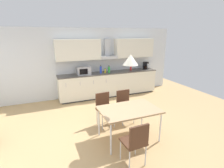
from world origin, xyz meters
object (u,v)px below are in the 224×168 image
Objects in this scene: microwave at (84,71)px; bottle_yellow at (105,71)px; bottle_green at (109,70)px; pendant_lamp at (131,60)px; bottle_blue at (101,70)px; chair_near_left at (136,140)px; bottle_red at (131,68)px; dining_table at (129,111)px; chair_far_left at (104,106)px; coffee_maker at (145,65)px; chair_far_right at (124,103)px.

microwave is 0.81m from bottle_yellow.
pendant_lamp is at bearing -102.48° from bottle_green.
chair_near_left is at bearing -99.26° from bottle_blue.
bottle_red is 3.37m from dining_table.
chair_far_left is 1.57m from pendant_lamp.
coffee_maker is 0.69m from bottle_red.
microwave is 1.76× the size of bottle_green.
microwave reaches higher than chair_far_right.
bottle_blue is 0.17m from bottle_yellow.
chair_far_left is 1.00× the size of chair_far_right.
chair_far_left is (0.02, -2.11, -0.54)m from microwave.
chair_near_left is at bearing -109.44° from chair_far_right.
chair_far_right is at bearing 70.56° from chair_near_left.
pendant_lamp reaches higher than bottle_yellow.
coffee_maker is at bearing 52.21° from pendant_lamp.
bottle_green is 0.21× the size of dining_table.
microwave is 2.97m from dining_table.
bottle_green is 2.97m from dining_table.
bottle_red reaches higher than chair_far_left.
chair_far_left is 0.59m from chair_far_right.
bottle_yellow is at bearing -176.84° from bottle_red.
dining_table is 1.50× the size of chair_far_left.
chair_far_left is at bearing -110.79° from bottle_yellow.
bottle_blue is at bearing 83.74° from pendant_lamp.
coffee_maker is 3.82m from pendant_lamp.
chair_far_right is (-0.03, -2.08, -0.53)m from bottle_blue.
coffee_maker is (2.61, 0.03, 0.01)m from microwave.
bottle_red is at bearing 1.55° from bottle_blue.
coffee_maker reaches higher than chair_near_left.
pendant_lamp is at bearing -109.51° from chair_far_right.
chair_far_right is (0.58, 1.64, 0.00)m from chair_near_left.
microwave is at bearing -179.65° from bottle_red.
coffee_maker is at bearing 2.42° from bottle_yellow.
chair_far_right is (-1.31, -2.12, -0.50)m from bottle_red.
chair_near_left is (-0.61, -3.73, -0.53)m from bottle_blue.
bottle_red is at bearing 3.58° from bottle_green.
chair_far_left is at bearing 90.40° from chair_near_left.
coffee_maker is 0.34× the size of chair_far_left.
coffee_maker is 4.61m from chair_near_left.
chair_far_left is at bearing -131.91° from bottle_red.
bottle_yellow is 0.21× the size of chair_far_right.
microwave is 1.55× the size of bottle_blue.
coffee_maker is 1.64× the size of bottle_yellow.
bottle_red is (0.96, 0.06, -0.01)m from bottle_green.
coffee_maker reaches higher than bottle_red.
microwave is at bearing 106.25° from chair_far_right.
pendant_lamp is (-1.60, -2.94, 0.81)m from bottle_red.
bottle_yellow is at bearing -3.56° from microwave.
bottle_green is 0.85× the size of pendant_lamp.
bottle_green is at bearing 77.52° from dining_table.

